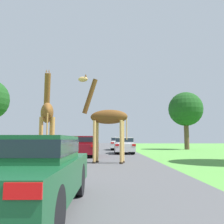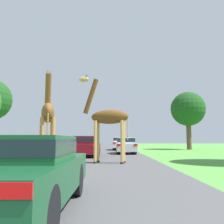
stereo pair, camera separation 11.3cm
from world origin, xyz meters
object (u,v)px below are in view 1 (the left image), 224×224
Objects in this scene: car_lead_maroon at (23,170)px; car_queue_left at (119,143)px; car_queue_right at (72,145)px; car_far_ahead at (124,145)px; giraffe_companion at (47,115)px; car_verge_right at (85,146)px; giraffe_near_road at (106,118)px; tree_left_edge at (186,109)px.

car_lead_maroon is 25.30m from car_queue_left.
car_lead_maroon is at bearing -83.81° from car_queue_right.
car_queue_right is at bearing 165.29° from car_far_ahead.
giraffe_companion is 1.19× the size of car_far_ahead.
car_queue_right is (-0.61, 11.93, -1.64)m from giraffe_companion.
car_verge_right is (-3.00, -11.33, -0.05)m from car_queue_left.
car_far_ahead is at bearing 80.71° from car_lead_maroon.
giraffe_near_road is 10.76m from car_queue_right.
car_queue_left is 7.66m from car_far_ahead.
tree_left_edge is at bearing 46.61° from car_verge_right.
giraffe_near_road reaches higher than car_verge_right.
giraffe_near_road is at bearing -119.94° from tree_left_edge.
car_verge_right is at bearing 91.31° from car_lead_maroon.
giraffe_companion reaches higher than car_queue_right.
giraffe_companion is 23.55m from tree_left_edge.
car_queue_right is at bearing 109.12° from car_verge_right.
car_queue_left reaches higher than car_far_ahead.
car_queue_left is (4.72, 6.37, 0.07)m from car_queue_right.
giraffe_near_road is 1.15× the size of car_verge_right.
giraffe_near_road is 9.07m from car_far_ahead.
car_queue_left reaches higher than car_verge_right.
car_lead_maroon is 18.89m from car_queue_right.
car_verge_right is at bearing 64.83° from giraffe_companion.
car_lead_maroon is 13.83m from car_verge_right.
car_queue_right is 5.06m from car_far_ahead.
car_lead_maroon is 0.91× the size of car_queue_left.
car_verge_right reaches higher than car_lead_maroon.
car_queue_left is (1.33, 16.45, -1.60)m from giraffe_near_road.
car_queue_right is 1.05× the size of car_far_ahead.
giraffe_companion reaches higher than car_verge_right.
car_queue_right reaches higher than car_lead_maroon.
car_queue_left is (2.68, 25.16, 0.12)m from car_lead_maroon.
tree_left_edge is (11.83, 12.51, 4.39)m from car_verge_right.
giraffe_near_road is at bearing 17.58° from giraffe_companion.
car_far_ahead is 4.86m from car_verge_right.
giraffe_companion is at bearing -99.01° from car_verge_right.
car_far_ahead is (1.50, 8.79, -1.67)m from giraffe_near_road.
giraffe_companion is at bearing -87.05° from car_queue_right.
car_verge_right is at bearing -130.86° from car_far_ahead.
car_queue_left is 1.07× the size of car_verge_right.
tree_left_edge reaches higher than car_queue_right.
car_queue_right is 0.94× the size of car_queue_left.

